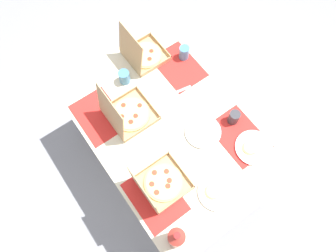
{
  "coord_description": "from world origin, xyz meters",
  "views": [
    {
      "loc": [
        -0.63,
        0.46,
        2.59
      ],
      "look_at": [
        0.0,
        0.0,
        0.77
      ],
      "focal_mm": 32.96,
      "sensor_mm": 36.0,
      "label": 1
    }
  ],
  "objects_px": {
    "pizza_box_corner_left": "(159,184)",
    "plate_middle": "(203,132)",
    "plate_far_right": "(217,192)",
    "cup_dark": "(184,53)",
    "pizza_box_center": "(143,54)",
    "plate_near_left": "(253,148)",
    "pizza_box_edge_far": "(127,114)",
    "cup_clear_left": "(124,77)",
    "cup_red": "(234,117)",
    "soda_bottle": "(176,238)"
  },
  "relations": [
    {
      "from": "pizza_box_center",
      "to": "plate_near_left",
      "type": "distance_m",
      "value": 0.98
    },
    {
      "from": "plate_middle",
      "to": "pizza_box_center",
      "type": "bearing_deg",
      "value": -1.01
    },
    {
      "from": "pizza_box_center",
      "to": "cup_red",
      "type": "height_order",
      "value": "pizza_box_center"
    },
    {
      "from": "cup_clear_left",
      "to": "pizza_box_corner_left",
      "type": "bearing_deg",
      "value": 162.65
    },
    {
      "from": "pizza_box_center",
      "to": "soda_bottle",
      "type": "bearing_deg",
      "value": 154.33
    },
    {
      "from": "pizza_box_edge_far",
      "to": "pizza_box_corner_left",
      "type": "bearing_deg",
      "value": 169.48
    },
    {
      "from": "plate_far_right",
      "to": "cup_clear_left",
      "type": "bearing_deg",
      "value": 1.3
    },
    {
      "from": "pizza_box_corner_left",
      "to": "cup_clear_left",
      "type": "relative_size",
      "value": 3.17
    },
    {
      "from": "pizza_box_edge_far",
      "to": "plate_middle",
      "type": "relative_size",
      "value": 1.38
    },
    {
      "from": "plate_middle",
      "to": "soda_bottle",
      "type": "bearing_deg",
      "value": 128.47
    },
    {
      "from": "plate_middle",
      "to": "cup_red",
      "type": "distance_m",
      "value": 0.22
    },
    {
      "from": "cup_red",
      "to": "plate_far_right",
      "type": "bearing_deg",
      "value": 128.1
    },
    {
      "from": "plate_near_left",
      "to": "cup_dark",
      "type": "xyz_separation_m",
      "value": [
        0.8,
        -0.06,
        0.04
      ]
    },
    {
      "from": "cup_dark",
      "to": "cup_red",
      "type": "height_order",
      "value": "same"
    },
    {
      "from": "cup_clear_left",
      "to": "pizza_box_center",
      "type": "bearing_deg",
      "value": -67.42
    },
    {
      "from": "pizza_box_edge_far",
      "to": "plate_near_left",
      "type": "bearing_deg",
      "value": -141.06
    },
    {
      "from": "pizza_box_center",
      "to": "cup_dark",
      "type": "height_order",
      "value": "pizza_box_center"
    },
    {
      "from": "pizza_box_corner_left",
      "to": "cup_red",
      "type": "xyz_separation_m",
      "value": [
        0.07,
        -0.63,
        0.0
      ]
    },
    {
      "from": "pizza_box_center",
      "to": "cup_dark",
      "type": "distance_m",
      "value": 0.29
    },
    {
      "from": "plate_far_right",
      "to": "pizza_box_corner_left",
      "type": "bearing_deg",
      "value": 47.68
    },
    {
      "from": "pizza_box_edge_far",
      "to": "cup_clear_left",
      "type": "height_order",
      "value": "pizza_box_edge_far"
    },
    {
      "from": "pizza_box_edge_far",
      "to": "plate_far_right",
      "type": "distance_m",
      "value": 0.73
    },
    {
      "from": "plate_far_right",
      "to": "pizza_box_center",
      "type": "bearing_deg",
      "value": -10.03
    },
    {
      "from": "plate_near_left",
      "to": "pizza_box_corner_left",
      "type": "bearing_deg",
      "value": 76.11
    },
    {
      "from": "pizza_box_center",
      "to": "cup_clear_left",
      "type": "xyz_separation_m",
      "value": [
        -0.09,
        0.21,
        0.0
      ]
    },
    {
      "from": "pizza_box_center",
      "to": "plate_far_right",
      "type": "distance_m",
      "value": 1.06
    },
    {
      "from": "pizza_box_corner_left",
      "to": "plate_middle",
      "type": "height_order",
      "value": "pizza_box_corner_left"
    },
    {
      "from": "plate_far_right",
      "to": "cup_red",
      "type": "xyz_separation_m",
      "value": [
        0.3,
        -0.38,
        0.04
      ]
    },
    {
      "from": "plate_far_right",
      "to": "soda_bottle",
      "type": "relative_size",
      "value": 0.71
    },
    {
      "from": "pizza_box_edge_far",
      "to": "plate_near_left",
      "type": "height_order",
      "value": "pizza_box_edge_far"
    },
    {
      "from": "pizza_box_edge_far",
      "to": "plate_near_left",
      "type": "xyz_separation_m",
      "value": [
        -0.64,
        -0.52,
        -0.04
      ]
    },
    {
      "from": "plate_far_right",
      "to": "cup_dark",
      "type": "distance_m",
      "value": 0.97
    },
    {
      "from": "plate_near_left",
      "to": "plate_far_right",
      "type": "relative_size",
      "value": 1.02
    },
    {
      "from": "pizza_box_center",
      "to": "cup_clear_left",
      "type": "relative_size",
      "value": 3.11
    },
    {
      "from": "pizza_box_center",
      "to": "cup_red",
      "type": "xyz_separation_m",
      "value": [
        -0.74,
        -0.19,
        0.0
      ]
    },
    {
      "from": "cup_red",
      "to": "pizza_box_corner_left",
      "type": "bearing_deg",
      "value": 96.27
    },
    {
      "from": "plate_middle",
      "to": "cup_clear_left",
      "type": "bearing_deg",
      "value": 17.59
    },
    {
      "from": "plate_near_left",
      "to": "plate_far_right",
      "type": "distance_m",
      "value": 0.37
    },
    {
      "from": "pizza_box_corner_left",
      "to": "plate_middle",
      "type": "relative_size",
      "value": 1.31
    },
    {
      "from": "soda_bottle",
      "to": "cup_dark",
      "type": "relative_size",
      "value": 3.18
    },
    {
      "from": "cup_red",
      "to": "cup_dark",
      "type": "bearing_deg",
      "value": -4.34
    },
    {
      "from": "pizza_box_center",
      "to": "cup_clear_left",
      "type": "bearing_deg",
      "value": 112.58
    },
    {
      "from": "pizza_box_corner_left",
      "to": "pizza_box_center",
      "type": "xyz_separation_m",
      "value": [
        0.81,
        -0.43,
        -0.0
      ]
    },
    {
      "from": "plate_far_right",
      "to": "soda_bottle",
      "type": "distance_m",
      "value": 0.38
    },
    {
      "from": "pizza_box_center",
      "to": "cup_dark",
      "type": "relative_size",
      "value": 2.92
    },
    {
      "from": "cup_dark",
      "to": "pizza_box_center",
      "type": "bearing_deg",
      "value": 55.22
    },
    {
      "from": "pizza_box_corner_left",
      "to": "plate_near_left",
      "type": "relative_size",
      "value": 1.3
    },
    {
      "from": "soda_bottle",
      "to": "cup_clear_left",
      "type": "xyz_separation_m",
      "value": [
        1.02,
        -0.33,
        -0.08
      ]
    },
    {
      "from": "pizza_box_edge_far",
      "to": "cup_dark",
      "type": "height_order",
      "value": "pizza_box_edge_far"
    },
    {
      "from": "pizza_box_center",
      "to": "plate_middle",
      "type": "bearing_deg",
      "value": 178.99
    }
  ]
}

